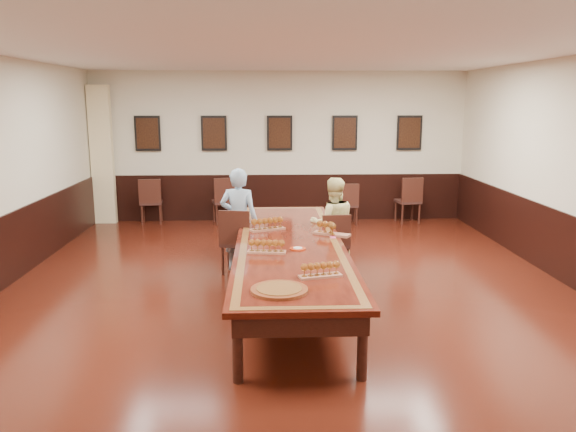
{
  "coord_description": "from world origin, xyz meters",
  "views": [
    {
      "loc": [
        -0.31,
        -7.15,
        2.57
      ],
      "look_at": [
        0.0,
        0.5,
        1.0
      ],
      "focal_mm": 35.0,
      "sensor_mm": 36.0,
      "label": 1
    }
  ],
  "objects_px": {
    "spare_chair_c": "(348,203)",
    "chair_woman": "(334,242)",
    "person_man": "(239,220)",
    "conference_table": "(290,252)",
    "carved_platter": "(279,290)",
    "spare_chair_b": "(224,200)",
    "person_woman": "(333,224)",
    "spare_chair_a": "(151,201)",
    "chair_man": "(238,240)",
    "spare_chair_d": "(408,200)"
  },
  "relations": [
    {
      "from": "spare_chair_b",
      "to": "spare_chair_c",
      "type": "distance_m",
      "value": 2.63
    },
    {
      "from": "person_man",
      "to": "chair_woman",
      "type": "bearing_deg",
      "value": -174.77
    },
    {
      "from": "chair_woman",
      "to": "spare_chair_c",
      "type": "relative_size",
      "value": 1.03
    },
    {
      "from": "spare_chair_c",
      "to": "chair_woman",
      "type": "bearing_deg",
      "value": 79.45
    },
    {
      "from": "person_woman",
      "to": "spare_chair_d",
      "type": "bearing_deg",
      "value": -125.24
    },
    {
      "from": "spare_chair_c",
      "to": "conference_table",
      "type": "xyz_separation_m",
      "value": [
        -1.42,
        -4.46,
        0.17
      ]
    },
    {
      "from": "chair_man",
      "to": "carved_platter",
      "type": "bearing_deg",
      "value": 110.5
    },
    {
      "from": "chair_man",
      "to": "spare_chair_d",
      "type": "xyz_separation_m",
      "value": [
        3.48,
        3.43,
        0.0
      ]
    },
    {
      "from": "spare_chair_d",
      "to": "conference_table",
      "type": "xyz_separation_m",
      "value": [
        -2.74,
        -4.57,
        0.11
      ]
    },
    {
      "from": "person_man",
      "to": "conference_table",
      "type": "xyz_separation_m",
      "value": [
        0.72,
        -1.25,
        -0.18
      ]
    },
    {
      "from": "carved_platter",
      "to": "spare_chair_c",
      "type": "bearing_deg",
      "value": 75.94
    },
    {
      "from": "chair_woman",
      "to": "chair_man",
      "type": "bearing_deg",
      "value": -5.19
    },
    {
      "from": "conference_table",
      "to": "person_woman",
      "type": "bearing_deg",
      "value": 59.48
    },
    {
      "from": "chair_man",
      "to": "person_man",
      "type": "relative_size",
      "value": 0.63
    },
    {
      "from": "carved_platter",
      "to": "person_man",
      "type": "bearing_deg",
      "value": 99.51
    },
    {
      "from": "spare_chair_c",
      "to": "conference_table",
      "type": "bearing_deg",
      "value": 73.56
    },
    {
      "from": "person_woman",
      "to": "conference_table",
      "type": "distance_m",
      "value": 1.42
    },
    {
      "from": "spare_chair_b",
      "to": "spare_chair_d",
      "type": "bearing_deg",
      "value": 165.3
    },
    {
      "from": "spare_chair_c",
      "to": "carved_platter",
      "type": "height_order",
      "value": "spare_chair_c"
    },
    {
      "from": "chair_man",
      "to": "person_woman",
      "type": "relative_size",
      "value": 0.69
    },
    {
      "from": "carved_platter",
      "to": "spare_chair_a",
      "type": "bearing_deg",
      "value": 111.01
    },
    {
      "from": "spare_chair_d",
      "to": "conference_table",
      "type": "bearing_deg",
      "value": 50.8
    },
    {
      "from": "spare_chair_d",
      "to": "person_man",
      "type": "xyz_separation_m",
      "value": [
        -3.46,
        -3.33,
        0.3
      ]
    },
    {
      "from": "chair_woman",
      "to": "conference_table",
      "type": "distance_m",
      "value": 1.34
    },
    {
      "from": "spare_chair_a",
      "to": "person_man",
      "type": "distance_m",
      "value": 4.04
    },
    {
      "from": "spare_chair_b",
      "to": "spare_chair_c",
      "type": "xyz_separation_m",
      "value": [
        2.62,
        -0.21,
        -0.05
      ]
    },
    {
      "from": "spare_chair_c",
      "to": "carved_platter",
      "type": "bearing_deg",
      "value": 77.19
    },
    {
      "from": "conference_table",
      "to": "carved_platter",
      "type": "height_order",
      "value": "carved_platter"
    },
    {
      "from": "spare_chair_c",
      "to": "person_woman",
      "type": "height_order",
      "value": "person_woman"
    },
    {
      "from": "chair_woman",
      "to": "person_man",
      "type": "bearing_deg",
      "value": -9.31
    },
    {
      "from": "chair_woman",
      "to": "person_man",
      "type": "xyz_separation_m",
      "value": [
        -1.45,
        0.13,
        0.33
      ]
    },
    {
      "from": "spare_chair_a",
      "to": "conference_table",
      "type": "relative_size",
      "value": 0.19
    },
    {
      "from": "person_man",
      "to": "spare_chair_a",
      "type": "bearing_deg",
      "value": -49.4
    },
    {
      "from": "spare_chair_c",
      "to": "conference_table",
      "type": "relative_size",
      "value": 0.18
    },
    {
      "from": "spare_chair_a",
      "to": "person_woman",
      "type": "relative_size",
      "value": 0.68
    },
    {
      "from": "chair_man",
      "to": "spare_chair_d",
      "type": "bearing_deg",
      "value": -125.07
    },
    {
      "from": "spare_chair_c",
      "to": "carved_platter",
      "type": "xyz_separation_m",
      "value": [
        -1.61,
        -6.42,
        0.33
      ]
    },
    {
      "from": "chair_woman",
      "to": "spare_chair_a",
      "type": "relative_size",
      "value": 0.95
    },
    {
      "from": "conference_table",
      "to": "chair_woman",
      "type": "bearing_deg",
      "value": 57.08
    },
    {
      "from": "chair_man",
      "to": "carved_platter",
      "type": "relative_size",
      "value": 1.41
    },
    {
      "from": "spare_chair_b",
      "to": "person_woman",
      "type": "bearing_deg",
      "value": 105.73
    },
    {
      "from": "spare_chair_c",
      "to": "person_woman",
      "type": "bearing_deg",
      "value": 78.98
    },
    {
      "from": "chair_man",
      "to": "person_woman",
      "type": "xyz_separation_m",
      "value": [
        1.46,
        0.07,
        0.22
      ]
    },
    {
      "from": "spare_chair_a",
      "to": "spare_chair_d",
      "type": "height_order",
      "value": "spare_chair_d"
    },
    {
      "from": "person_man",
      "to": "person_woman",
      "type": "distance_m",
      "value": 1.44
    },
    {
      "from": "chair_woman",
      "to": "person_man",
      "type": "height_order",
      "value": "person_man"
    },
    {
      "from": "chair_woman",
      "to": "spare_chair_b",
      "type": "relative_size",
      "value": 0.92
    },
    {
      "from": "spare_chair_d",
      "to": "person_woman",
      "type": "height_order",
      "value": "person_woman"
    },
    {
      "from": "spare_chair_b",
      "to": "conference_table",
      "type": "bearing_deg",
      "value": 91.09
    },
    {
      "from": "conference_table",
      "to": "chair_man",
      "type": "bearing_deg",
      "value": 122.9
    }
  ]
}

